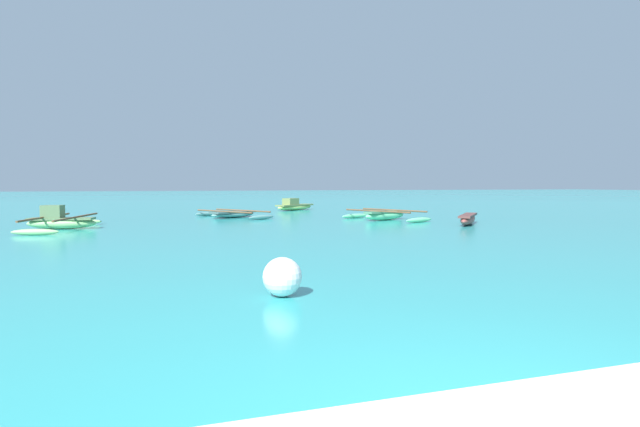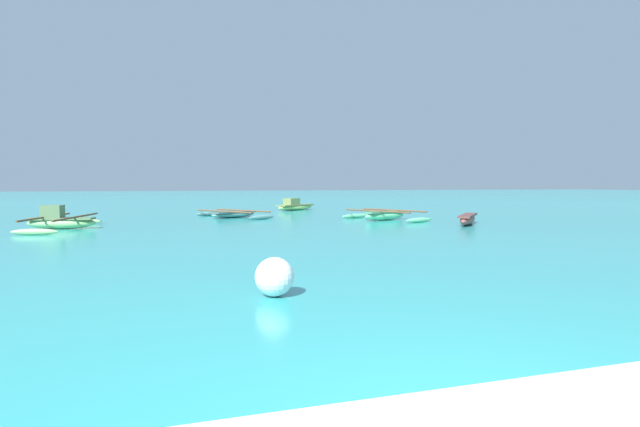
# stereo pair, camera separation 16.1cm
# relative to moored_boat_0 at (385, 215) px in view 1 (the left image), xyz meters

# --- Properties ---
(moored_boat_0) EXTENTS (3.16, 4.22, 0.46)m
(moored_boat_0) POSITION_rel_moored_boat_0_xyz_m (0.00, 0.00, 0.00)
(moored_boat_0) COLOR #6CD797
(moored_boat_0) RESTS_ON ground_plane
(moored_boat_1) EXTENTS (2.23, 2.49, 0.40)m
(moored_boat_1) POSITION_rel_moored_boat_0_xyz_m (2.10, -3.18, 0.01)
(moored_boat_1) COLOR #944B44
(moored_boat_1) RESTS_ON ground_plane
(moored_boat_2) EXTENTS (2.96, 2.47, 0.74)m
(moored_boat_2) POSITION_rel_moored_boat_0_xyz_m (-1.69, 9.38, 0.05)
(moored_boat_2) COLOR #B2D670
(moored_boat_2) RESTS_ON ground_plane
(moored_boat_3) EXTENTS (3.45, 4.28, 0.35)m
(moored_boat_3) POSITION_rel_moored_boat_0_xyz_m (-6.18, 3.74, -0.05)
(moored_boat_3) COLOR #5A928F
(moored_boat_3) RESTS_ON ground_plane
(moored_boat_4) EXTENTS (2.42, 4.74, 0.85)m
(moored_boat_4) POSITION_rel_moored_boat_0_xyz_m (-12.87, -0.50, 0.07)
(moored_boat_4) COLOR #8BC076
(moored_boat_4) RESTS_ON ground_plane
(mooring_buoy_0) EXTENTS (0.56, 0.56, 0.56)m
(mooring_buoy_0) POSITION_rel_moored_boat_0_xyz_m (-7.85, -13.28, 0.07)
(mooring_buoy_0) COLOR white
(mooring_buoy_0) RESTS_ON ground_plane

